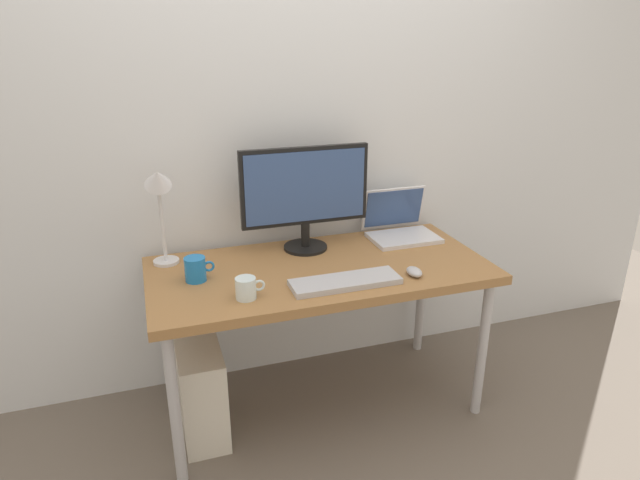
% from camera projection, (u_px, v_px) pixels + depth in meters
% --- Properties ---
extents(ground_plane, '(6.00, 6.00, 0.00)m').
position_uv_depth(ground_plane, '(320.00, 402.00, 2.61)').
color(ground_plane, '#665B51').
extents(back_wall, '(4.40, 0.04, 2.60)m').
position_uv_depth(back_wall, '(292.00, 113.00, 2.50)').
color(back_wall, silver).
rests_on(back_wall, ground_plane).
extents(desk, '(1.45, 0.69, 0.71)m').
position_uv_depth(desk, '(320.00, 279.00, 2.38)').
color(desk, olive).
rests_on(desk, ground_plane).
extents(monitor, '(0.58, 0.20, 0.47)m').
position_uv_depth(monitor, '(306.00, 192.00, 2.45)').
color(monitor, black).
rests_on(monitor, desk).
extents(laptop, '(0.32, 0.26, 0.23)m').
position_uv_depth(laptop, '(399.00, 225.00, 2.68)').
color(laptop, silver).
rests_on(laptop, desk).
extents(desk_lamp, '(0.11, 0.16, 0.45)m').
position_uv_depth(desk_lamp, '(159.00, 194.00, 2.25)').
color(desk_lamp, silver).
rests_on(desk_lamp, desk).
extents(keyboard, '(0.44, 0.14, 0.02)m').
position_uv_depth(keyboard, '(345.00, 282.00, 2.18)').
color(keyboard, '#B2B2B7').
rests_on(keyboard, desk).
extents(mouse, '(0.06, 0.09, 0.03)m').
position_uv_depth(mouse, '(414.00, 272.00, 2.26)').
color(mouse, '#B2B2B7').
rests_on(mouse, desk).
extents(coffee_mug, '(0.12, 0.09, 0.10)m').
position_uv_depth(coffee_mug, '(196.00, 269.00, 2.20)').
color(coffee_mug, '#1E72BF').
rests_on(coffee_mug, desk).
extents(glass_cup, '(0.11, 0.08, 0.08)m').
position_uv_depth(glass_cup, '(246.00, 288.00, 2.06)').
color(glass_cup, silver).
rests_on(glass_cup, desk).
extents(computer_tower, '(0.18, 0.36, 0.42)m').
position_uv_depth(computer_tower, '(202.00, 391.00, 2.35)').
color(computer_tower, silver).
rests_on(computer_tower, ground_plane).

